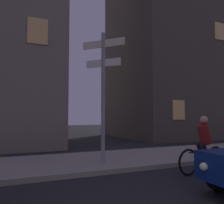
{
  "coord_description": "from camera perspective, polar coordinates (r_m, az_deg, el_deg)",
  "views": [
    {
      "loc": [
        -2.33,
        -1.0,
        1.6
      ],
      "look_at": [
        0.66,
        5.99,
        2.08
      ],
      "focal_mm": 36.26,
      "sensor_mm": 36.0,
      "label": 1
    }
  ],
  "objects": [
    {
      "name": "sidewalk_kerb",
      "position": [
        7.96,
        -5.9,
        -14.7
      ],
      "size": [
        40.0,
        3.23,
        0.14
      ],
      "primitive_type": "cube",
      "color": "gray",
      "rests_on": "ground_plane"
    },
    {
      "name": "signpost",
      "position": [
        7.15,
        -2.26,
        4.02
      ],
      "size": [
        1.05,
        1.05,
        4.13
      ],
      "color": "gray",
      "rests_on": "sidewalk_kerb"
    },
    {
      "name": "cyclist",
      "position": [
        7.04,
        22.05,
        -10.32
      ],
      "size": [
        1.82,
        0.36,
        1.61
      ],
      "color": "black",
      "rests_on": "ground_plane"
    },
    {
      "name": "building_right_block",
      "position": [
        20.47,
        17.23,
        11.75
      ],
      "size": [
        11.0,
        7.73,
        13.96
      ],
      "color": "#4C443D",
      "rests_on": "ground_plane"
    }
  ]
}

